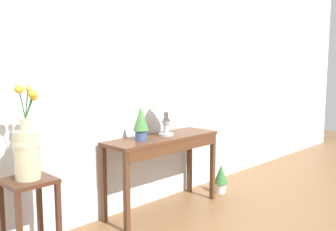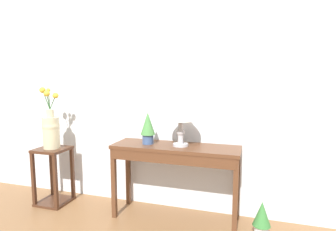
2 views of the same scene
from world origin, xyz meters
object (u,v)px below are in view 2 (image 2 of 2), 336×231
table_lamp (181,110)px  potted_plant_floor (262,218)px  pedestal_stand_left (54,176)px  flower_vase_tall (51,128)px  console_table (175,157)px  potted_plant_on_console (148,127)px

table_lamp → potted_plant_floor: (0.79, -0.11, -0.94)m
pedestal_stand_left → flower_vase_tall: size_ratio=0.95×
console_table → potted_plant_floor: 0.97m
flower_vase_tall → potted_plant_floor: flower_vase_tall is taller
pedestal_stand_left → potted_plant_on_console: bearing=3.1°
flower_vase_tall → potted_plant_floor: size_ratio=2.04×
potted_plant_on_console → flower_vase_tall: size_ratio=0.47×
potted_plant_on_console → pedestal_stand_left: bearing=-176.9°
potted_plant_on_console → flower_vase_tall: bearing=-176.9°
potted_plant_on_console → potted_plant_floor: size_ratio=0.96×
console_table → potted_plant_on_console: 0.41m
table_lamp → pedestal_stand_left: table_lamp is taller
flower_vase_tall → potted_plant_on_console: bearing=3.1°
console_table → pedestal_stand_left: 1.48m
console_table → flower_vase_tall: (-1.44, -0.05, 0.22)m
table_lamp → pedestal_stand_left: size_ratio=0.76×
console_table → table_lamp: bearing=24.8°
potted_plant_on_console → table_lamp: bearing=1.2°
pedestal_stand_left → potted_plant_floor: size_ratio=1.92×
pedestal_stand_left → flower_vase_tall: bearing=-63.4°
console_table → pedestal_stand_left: size_ratio=1.96×
flower_vase_tall → potted_plant_floor: (2.28, -0.04, -0.70)m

